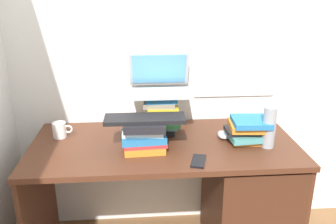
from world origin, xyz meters
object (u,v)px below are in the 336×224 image
(book_stack_keyboard_riser, at_px, (144,135))
(mug, at_px, (60,130))
(computer_mouse, at_px, (223,135))
(keyboard, at_px, (145,119))
(cell_phone, at_px, (199,161))
(water_bottle, at_px, (269,127))
(book_stack_side, at_px, (248,130))
(laptop, at_px, (160,83))
(book_stack_tall, at_px, (161,114))
(desk, at_px, (228,195))

(book_stack_keyboard_riser, distance_m, mug, 0.52)
(book_stack_keyboard_riser, bearing_deg, computer_mouse, 13.97)
(keyboard, xyz_separation_m, mug, (-0.49, 0.20, -0.13))
(keyboard, distance_m, cell_phone, 0.35)
(book_stack_keyboard_riser, relative_size, water_bottle, 1.09)
(mug, bearing_deg, computer_mouse, -5.08)
(computer_mouse, xyz_separation_m, water_bottle, (0.22, -0.14, 0.10))
(keyboard, height_order, computer_mouse, keyboard)
(book_stack_side, relative_size, laptop, 0.68)
(laptop, xyz_separation_m, mug, (-0.58, -0.07, -0.25))
(book_stack_tall, height_order, keyboard, book_stack_tall)
(desk, bearing_deg, laptop, 150.22)
(book_stack_side, height_order, laptop, laptop)
(desk, xyz_separation_m, mug, (-0.97, 0.15, 0.39))
(keyboard, bearing_deg, book_stack_tall, 65.95)
(book_stack_tall, xyz_separation_m, cell_phone, (0.17, -0.38, -0.12))
(keyboard, xyz_separation_m, water_bottle, (0.66, -0.02, -0.06))
(laptop, relative_size, cell_phone, 2.63)
(book_stack_tall, height_order, cell_phone, book_stack_tall)
(book_stack_side, bearing_deg, computer_mouse, 150.98)
(computer_mouse, relative_size, water_bottle, 0.46)
(computer_mouse, distance_m, cell_phone, 0.34)
(laptop, relative_size, keyboard, 0.85)
(book_stack_side, bearing_deg, book_stack_keyboard_riser, -175.61)
(cell_phone, bearing_deg, keyboard, 162.58)
(desk, bearing_deg, book_stack_side, -1.84)
(book_stack_side, xyz_separation_m, mug, (-1.06, 0.15, -0.03))
(mug, distance_m, water_bottle, 1.17)
(desk, distance_m, laptop, 0.78)
(desk, distance_m, cell_phone, 0.47)
(book_stack_keyboard_riser, bearing_deg, cell_phone, -32.65)
(mug, bearing_deg, water_bottle, -10.80)
(computer_mouse, bearing_deg, keyboard, -165.62)
(desk, distance_m, keyboard, 0.71)
(book_stack_side, xyz_separation_m, computer_mouse, (-0.12, 0.07, -0.06))
(book_stack_keyboard_riser, bearing_deg, keyboard, -23.22)
(water_bottle, bearing_deg, cell_phone, -159.92)
(computer_mouse, bearing_deg, book_stack_keyboard_riser, -166.03)
(book_stack_keyboard_riser, xyz_separation_m, laptop, (0.10, 0.27, 0.21))
(mug, bearing_deg, book_stack_tall, 1.35)
(computer_mouse, bearing_deg, book_stack_side, -29.02)
(cell_phone, bearing_deg, mug, 169.30)
(book_stack_keyboard_riser, relative_size, mug, 2.19)
(keyboard, xyz_separation_m, computer_mouse, (0.45, 0.12, -0.16))
(cell_phone, bearing_deg, water_bottle, 35.47)
(book_stack_tall, relative_size, water_bottle, 1.05)
(computer_mouse, bearing_deg, laptop, 156.02)
(book_stack_side, height_order, cell_phone, book_stack_side)
(mug, bearing_deg, cell_phone, -26.09)
(laptop, bearing_deg, book_stack_keyboard_riser, -110.49)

